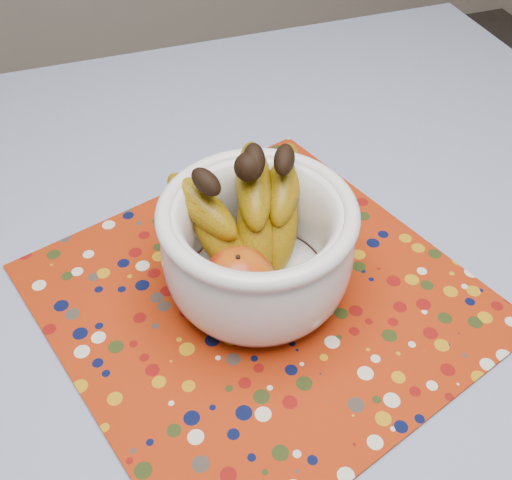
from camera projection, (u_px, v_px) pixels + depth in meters
table at (264, 348)px, 0.76m from camera, size 1.20×1.20×0.75m
tablecloth at (265, 308)px, 0.71m from camera, size 1.32×1.32×0.01m
placemat at (260, 296)px, 0.71m from camera, size 0.57×0.57×0.00m
fruit_bowl at (255, 233)px, 0.67m from camera, size 0.24×0.23×0.18m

